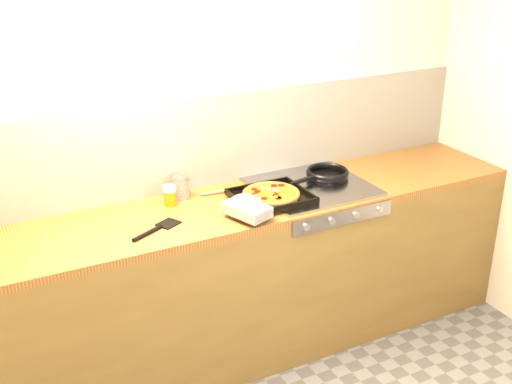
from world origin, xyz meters
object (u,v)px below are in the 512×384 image
pizza_on_tray (264,198)px  frying_pan (327,174)px  tomato_can (181,187)px  juice_glass (170,196)px

pizza_on_tray → frying_pan: bearing=17.4°
pizza_on_tray → tomato_can: bearing=139.5°
frying_pan → juice_glass: bearing=175.4°
tomato_can → frying_pan: bearing=-9.6°
frying_pan → juice_glass: 0.90m
juice_glass → frying_pan: bearing=-4.6°
pizza_on_tray → frying_pan: (0.48, 0.15, -0.01)m
tomato_can → juice_glass: 0.11m
frying_pan → tomato_can: (-0.81, 0.14, 0.02)m
tomato_can → juice_glass: bearing=-143.7°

